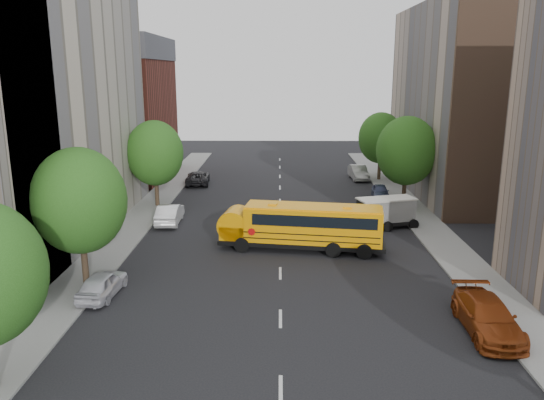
{
  "coord_description": "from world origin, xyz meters",
  "views": [
    {
      "loc": [
        -0.09,
        -31.91,
        11.87
      ],
      "look_at": [
        -0.55,
        2.0,
        3.57
      ],
      "focal_mm": 35.0,
      "sensor_mm": 36.0,
      "label": 1
    }
  ],
  "objects_px": {
    "safari_truck": "(381,212)",
    "parked_car_4": "(380,191)",
    "street_tree_1": "(79,201)",
    "street_tree_5": "(381,138)",
    "parked_car_1": "(170,214)",
    "parked_car_3": "(487,316)",
    "street_tree_2": "(155,153)",
    "street_tree_4": "(407,151)",
    "parked_car_5": "(358,172)",
    "school_bus": "(300,224)",
    "parked_car_0": "(102,284)",
    "parked_car_2": "(198,178)"
  },
  "relations": [
    {
      "from": "school_bus",
      "to": "parked_car_0",
      "type": "relative_size",
      "value": 2.8
    },
    {
      "from": "street_tree_2",
      "to": "parked_car_4",
      "type": "height_order",
      "value": "street_tree_2"
    },
    {
      "from": "safari_truck",
      "to": "parked_car_0",
      "type": "distance_m",
      "value": 21.67
    },
    {
      "from": "street_tree_1",
      "to": "parked_car_4",
      "type": "bearing_deg",
      "value": 46.3
    },
    {
      "from": "school_bus",
      "to": "parked_car_4",
      "type": "xyz_separation_m",
      "value": [
        8.23,
        15.1,
        -1.13
      ]
    },
    {
      "from": "parked_car_1",
      "to": "parked_car_3",
      "type": "bearing_deg",
      "value": 134.0
    },
    {
      "from": "street_tree_1",
      "to": "parked_car_3",
      "type": "bearing_deg",
      "value": -14.2
    },
    {
      "from": "street_tree_5",
      "to": "parked_car_0",
      "type": "distance_m",
      "value": 37.79
    },
    {
      "from": "street_tree_2",
      "to": "parked_car_1",
      "type": "xyz_separation_m",
      "value": [
        2.2,
        -5.3,
        -4.05
      ]
    },
    {
      "from": "parked_car_4",
      "to": "parked_car_1",
      "type": "bearing_deg",
      "value": -149.83
    },
    {
      "from": "parked_car_2",
      "to": "parked_car_3",
      "type": "bearing_deg",
      "value": 114.44
    },
    {
      "from": "street_tree_1",
      "to": "street_tree_4",
      "type": "xyz_separation_m",
      "value": [
        22.0,
        18.0,
        0.12
      ]
    },
    {
      "from": "street_tree_4",
      "to": "parked_car_1",
      "type": "distance_m",
      "value": 20.94
    },
    {
      "from": "safari_truck",
      "to": "parked_car_4",
      "type": "distance_m",
      "value": 10.19
    },
    {
      "from": "street_tree_2",
      "to": "school_bus",
      "type": "height_order",
      "value": "street_tree_2"
    },
    {
      "from": "street_tree_5",
      "to": "parked_car_0",
      "type": "bearing_deg",
      "value": -123.24
    },
    {
      "from": "safari_truck",
      "to": "parked_car_1",
      "type": "xyz_separation_m",
      "value": [
        -16.54,
        1.14,
        -0.46
      ]
    },
    {
      "from": "street_tree_5",
      "to": "street_tree_2",
      "type": "bearing_deg",
      "value": -151.39
    },
    {
      "from": "street_tree_4",
      "to": "parked_car_2",
      "type": "relative_size",
      "value": 1.59
    },
    {
      "from": "parked_car_1",
      "to": "school_bus",
      "type": "bearing_deg",
      "value": 146.67
    },
    {
      "from": "street_tree_1",
      "to": "parked_car_1",
      "type": "xyz_separation_m",
      "value": [
        2.2,
        12.7,
        -4.17
      ]
    },
    {
      "from": "parked_car_1",
      "to": "parked_car_4",
      "type": "distance_m",
      "value": 20.42
    },
    {
      "from": "street_tree_2",
      "to": "parked_car_1",
      "type": "bearing_deg",
      "value": -67.46
    },
    {
      "from": "street_tree_5",
      "to": "parked_car_4",
      "type": "bearing_deg",
      "value": -99.41
    },
    {
      "from": "parked_car_0",
      "to": "street_tree_4",
      "type": "bearing_deg",
      "value": -131.96
    },
    {
      "from": "parked_car_0",
      "to": "parked_car_5",
      "type": "height_order",
      "value": "parked_car_5"
    },
    {
      "from": "parked_car_5",
      "to": "parked_car_2",
      "type": "bearing_deg",
      "value": -173.85
    },
    {
      "from": "parked_car_5",
      "to": "school_bus",
      "type": "bearing_deg",
      "value": -110.39
    },
    {
      "from": "street_tree_1",
      "to": "street_tree_5",
      "type": "bearing_deg",
      "value": 53.75
    },
    {
      "from": "safari_truck",
      "to": "parked_car_4",
      "type": "relative_size",
      "value": 1.56
    },
    {
      "from": "street_tree_2",
      "to": "safari_truck",
      "type": "distance_m",
      "value": 20.14
    },
    {
      "from": "street_tree_1",
      "to": "safari_truck",
      "type": "distance_m",
      "value": 22.33
    },
    {
      "from": "parked_car_3",
      "to": "parked_car_4",
      "type": "xyz_separation_m",
      "value": [
        0.0,
        26.77,
        -0.15
      ]
    },
    {
      "from": "safari_truck",
      "to": "parked_car_2",
      "type": "height_order",
      "value": "safari_truck"
    },
    {
      "from": "safari_truck",
      "to": "parked_car_1",
      "type": "distance_m",
      "value": 16.59
    },
    {
      "from": "street_tree_4",
      "to": "street_tree_5",
      "type": "height_order",
      "value": "street_tree_4"
    },
    {
      "from": "street_tree_1",
      "to": "street_tree_2",
      "type": "bearing_deg",
      "value": 90.0
    },
    {
      "from": "street_tree_5",
      "to": "parked_car_3",
      "type": "xyz_separation_m",
      "value": [
        -1.4,
        -35.21,
        -3.92
      ]
    },
    {
      "from": "street_tree_4",
      "to": "street_tree_2",
      "type": "bearing_deg",
      "value": 180.0
    },
    {
      "from": "street_tree_1",
      "to": "parked_car_1",
      "type": "distance_m",
      "value": 13.55
    },
    {
      "from": "safari_truck",
      "to": "parked_car_4",
      "type": "xyz_separation_m",
      "value": [
        1.86,
        10.0,
        -0.61
      ]
    },
    {
      "from": "parked_car_1",
      "to": "parked_car_5",
      "type": "xyz_separation_m",
      "value": [
        17.6,
        17.82,
        -0.0
      ]
    },
    {
      "from": "street_tree_4",
      "to": "parked_car_3",
      "type": "bearing_deg",
      "value": -93.45
    },
    {
      "from": "street_tree_2",
      "to": "parked_car_3",
      "type": "bearing_deg",
      "value": -48.41
    },
    {
      "from": "safari_truck",
      "to": "parked_car_2",
      "type": "xyz_separation_m",
      "value": [
        -16.54,
        16.06,
        -0.54
      ]
    },
    {
      "from": "parked_car_3",
      "to": "school_bus",
      "type": "bearing_deg",
      "value": 126.34
    },
    {
      "from": "street_tree_4",
      "to": "safari_truck",
      "type": "distance_m",
      "value": 8.17
    },
    {
      "from": "street_tree_1",
      "to": "parked_car_4",
      "type": "relative_size",
      "value": 2.13
    },
    {
      "from": "parked_car_3",
      "to": "street_tree_5",
      "type": "bearing_deg",
      "value": 88.85
    },
    {
      "from": "parked_car_2",
      "to": "safari_truck",
      "type": "bearing_deg",
      "value": 131.02
    }
  ]
}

